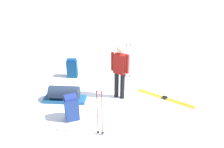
# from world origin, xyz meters

# --- Properties ---
(ground_plane) EXTENTS (80.00, 80.00, 0.00)m
(ground_plane) POSITION_xyz_m (0.00, 0.00, 0.00)
(ground_plane) COLOR white
(skier_standing) EXTENTS (0.57, 0.25, 1.70)m
(skier_standing) POSITION_xyz_m (-0.31, 0.08, 0.95)
(skier_standing) COLOR black
(skier_standing) RESTS_ON ground_plane
(ski_pair_near) EXTENTS (1.89, 0.30, 0.05)m
(ski_pair_near) POSITION_xyz_m (-1.58, -0.57, 0.01)
(ski_pair_near) COLOR gold
(ski_pair_near) RESTS_ON ground_plane
(backpack_large_dark) EXTENTS (0.45, 0.41, 0.71)m
(backpack_large_dark) POSITION_xyz_m (1.89, -0.29, 0.35)
(backpack_large_dark) COLOR navy
(backpack_large_dark) RESTS_ON ground_plane
(backpack_bright) EXTENTS (0.44, 0.45, 0.71)m
(backpack_bright) POSITION_xyz_m (0.25, 1.68, 0.35)
(backpack_bright) COLOR navy
(backpack_bright) RESTS_ON ground_plane
(ski_poles_planted_near) EXTENTS (0.18, 0.10, 1.23)m
(ski_poles_planted_near) POSITION_xyz_m (-0.74, 1.82, 0.69)
(ski_poles_planted_near) COLOR maroon
(ski_poles_planted_near) RESTS_ON ground_plane
(ski_poles_planted_far) EXTENTS (0.21, 0.11, 1.31)m
(ski_poles_planted_far) POSITION_xyz_m (0.11, -1.31, 0.73)
(ski_poles_planted_far) COLOR #251B2D
(ski_poles_planted_far) RESTS_ON ground_plane
(gear_sled) EXTENTS (1.36, 0.98, 0.49)m
(gear_sled) POSITION_xyz_m (1.03, 1.10, 0.22)
(gear_sled) COLOR #1C5683
(gear_sled) RESTS_ON ground_plane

